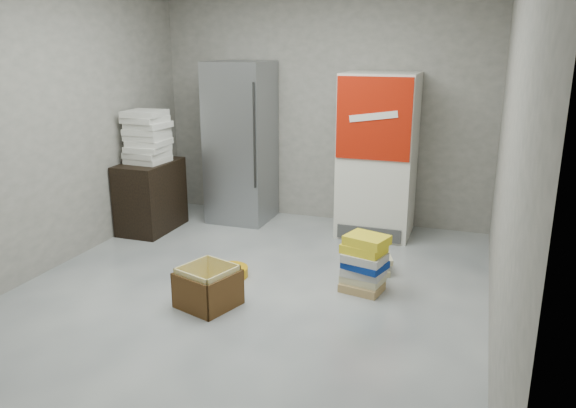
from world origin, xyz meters
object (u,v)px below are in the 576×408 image
(steel_fridge, at_px, (241,143))
(wood_shelf, at_px, (151,196))
(cardboard_box, at_px, (208,290))
(phonebook_stack_main, at_px, (364,263))
(coke_cooler, at_px, (378,155))

(steel_fridge, xyz_separation_m, wood_shelf, (-0.83, -0.73, -0.55))
(cardboard_box, bearing_deg, phonebook_stack_main, 50.05)
(cardboard_box, bearing_deg, wood_shelf, 152.51)
(cardboard_box, bearing_deg, coke_cooler, 85.75)
(wood_shelf, bearing_deg, phonebook_stack_main, -17.77)
(steel_fridge, height_order, wood_shelf, steel_fridge)
(coke_cooler, bearing_deg, steel_fridge, 179.82)
(wood_shelf, relative_size, phonebook_stack_main, 1.57)
(steel_fridge, distance_m, cardboard_box, 2.53)
(wood_shelf, distance_m, phonebook_stack_main, 2.82)
(phonebook_stack_main, bearing_deg, steel_fridge, 150.92)
(wood_shelf, height_order, cardboard_box, wood_shelf)
(coke_cooler, xyz_separation_m, phonebook_stack_main, (0.20, -1.58, -0.65))
(wood_shelf, distance_m, cardboard_box, 2.20)
(coke_cooler, bearing_deg, phonebook_stack_main, -82.86)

